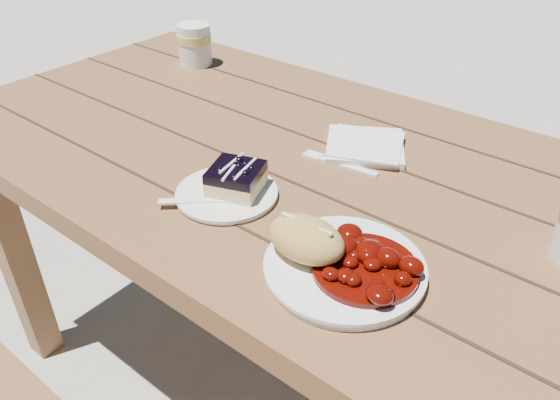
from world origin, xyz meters
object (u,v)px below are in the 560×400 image
Objects in this scene: picnic_table at (378,262)px; bread_roll at (306,239)px; main_plate at (344,268)px; second_cup at (195,45)px; dessert_plate at (227,194)px; blueberry_cake at (236,179)px.

bread_roll is (0.00, -0.25, 0.21)m from picnic_table.
second_cup reaches higher than main_plate.
bread_roll is at bearing -15.44° from dessert_plate.
main_plate is 0.91m from second_cup.
dessert_plate is 0.03m from blueberry_cake.
main_plate is 0.27m from dessert_plate.
main_plate is at bearing -76.07° from picnic_table.
bread_roll is 0.87m from second_cup.
dessert_plate is 1.57× the size of blueberry_cake.
picnic_table is at bearing 103.93° from main_plate.
bread_roll is at bearing -39.96° from blueberry_cake.
bread_roll is 0.22m from blueberry_cake.
main_plate reaches higher than dessert_plate.
second_cup is at bearing 146.41° from bread_roll.
picnic_table is 0.32m from bread_roll.
blueberry_cake is at bearing -139.36° from picnic_table.
bread_roll reaches higher than dessert_plate.
main_plate is at bearing -8.25° from dessert_plate.
bread_roll reaches higher than main_plate.
blueberry_cake is 1.01× the size of second_cup.
blueberry_cake is at bearing 160.02° from bread_roll.
main_plate is at bearing 19.98° from bread_roll.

